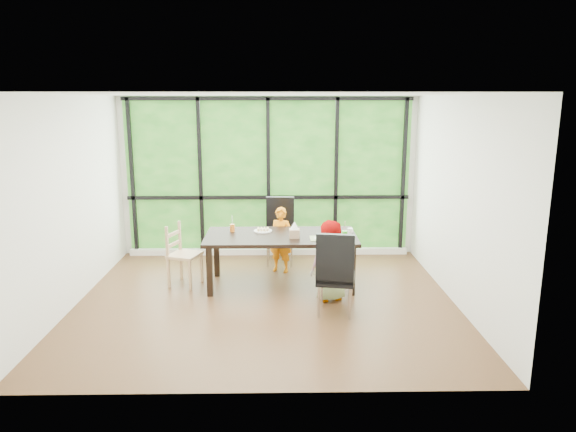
% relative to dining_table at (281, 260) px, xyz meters
% --- Properties ---
extents(ground, '(5.00, 5.00, 0.00)m').
position_rel_dining_table_xyz_m(ground, '(-0.20, -0.61, -0.38)').
color(ground, black).
rests_on(ground, ground).
extents(back_wall, '(5.00, 0.00, 5.00)m').
position_rel_dining_table_xyz_m(back_wall, '(-0.20, 1.64, 0.98)').
color(back_wall, silver).
rests_on(back_wall, ground).
extents(foliage_backdrop, '(4.80, 0.02, 2.65)m').
position_rel_dining_table_xyz_m(foliage_backdrop, '(-0.20, 1.62, 0.98)').
color(foliage_backdrop, '#1B5318').
rests_on(foliage_backdrop, back_wall).
extents(window_mullions, '(4.80, 0.06, 2.65)m').
position_rel_dining_table_xyz_m(window_mullions, '(-0.20, 1.58, 0.98)').
color(window_mullions, black).
rests_on(window_mullions, back_wall).
extents(window_sill, '(4.80, 0.12, 0.10)m').
position_rel_dining_table_xyz_m(window_sill, '(-0.20, 1.54, -0.33)').
color(window_sill, silver).
rests_on(window_sill, ground).
extents(dining_table, '(2.23, 1.22, 0.75)m').
position_rel_dining_table_xyz_m(dining_table, '(0.00, 0.00, 0.00)').
color(dining_table, black).
rests_on(dining_table, ground).
extents(chair_window_leather, '(0.48, 0.48, 1.08)m').
position_rel_dining_table_xyz_m(chair_window_leather, '(-0.01, 1.01, 0.17)').
color(chair_window_leather, black).
rests_on(chair_window_leather, ground).
extents(chair_interior_leather, '(0.53, 0.53, 1.08)m').
position_rel_dining_table_xyz_m(chair_interior_leather, '(0.68, -1.04, 0.17)').
color(chair_interior_leather, black).
rests_on(chair_interior_leather, ground).
extents(chair_end_beech, '(0.51, 0.53, 0.90)m').
position_rel_dining_table_xyz_m(chair_end_beech, '(-1.39, 0.03, 0.08)').
color(chair_end_beech, tan).
rests_on(chair_end_beech, ground).
extents(child_toddler, '(0.44, 0.36, 1.02)m').
position_rel_dining_table_xyz_m(child_toddler, '(-0.00, 0.62, 0.14)').
color(child_toddler, orange).
rests_on(child_toddler, ground).
extents(child_older, '(0.62, 0.50, 1.10)m').
position_rel_dining_table_xyz_m(child_older, '(0.63, -0.58, 0.17)').
color(child_older, slate).
rests_on(child_older, ground).
extents(placemat, '(0.39, 0.29, 0.01)m').
position_rel_dining_table_xyz_m(placemat, '(0.60, -0.20, 0.38)').
color(placemat, tan).
rests_on(placemat, dining_table).
extents(plate_far, '(0.26, 0.26, 0.02)m').
position_rel_dining_table_xyz_m(plate_far, '(-0.26, 0.21, 0.38)').
color(plate_far, white).
rests_on(plate_far, dining_table).
extents(plate_near, '(0.22, 0.22, 0.01)m').
position_rel_dining_table_xyz_m(plate_near, '(0.58, -0.22, 0.38)').
color(plate_near, white).
rests_on(plate_near, dining_table).
extents(orange_cup, '(0.07, 0.07, 0.11)m').
position_rel_dining_table_xyz_m(orange_cup, '(-0.71, 0.21, 0.43)').
color(orange_cup, orange).
rests_on(orange_cup, dining_table).
extents(green_cup, '(0.08, 0.08, 0.12)m').
position_rel_dining_table_xyz_m(green_cup, '(0.88, -0.27, 0.44)').
color(green_cup, green).
rests_on(green_cup, dining_table).
extents(white_mug, '(0.08, 0.08, 0.08)m').
position_rel_dining_table_xyz_m(white_mug, '(1.00, 0.07, 0.41)').
color(white_mug, white).
rests_on(white_mug, dining_table).
extents(tissue_box, '(0.14, 0.14, 0.12)m').
position_rel_dining_table_xyz_m(tissue_box, '(0.19, -0.15, 0.44)').
color(tissue_box, tan).
rests_on(tissue_box, dining_table).
extents(crepe_rolls_far, '(0.20, 0.12, 0.04)m').
position_rel_dining_table_xyz_m(crepe_rolls_far, '(-0.26, 0.21, 0.41)').
color(crepe_rolls_far, tan).
rests_on(crepe_rolls_far, plate_far).
extents(crepe_rolls_near, '(0.10, 0.12, 0.04)m').
position_rel_dining_table_xyz_m(crepe_rolls_near, '(0.58, -0.22, 0.41)').
color(crepe_rolls_near, tan).
rests_on(crepe_rolls_near, plate_near).
extents(straw_white, '(0.01, 0.04, 0.20)m').
position_rel_dining_table_xyz_m(straw_white, '(-0.71, 0.21, 0.53)').
color(straw_white, white).
rests_on(straw_white, orange_cup).
extents(straw_pink, '(0.01, 0.04, 0.20)m').
position_rel_dining_table_xyz_m(straw_pink, '(0.88, -0.27, 0.54)').
color(straw_pink, pink).
rests_on(straw_pink, green_cup).
extents(tissue, '(0.12, 0.12, 0.11)m').
position_rel_dining_table_xyz_m(tissue, '(0.19, -0.15, 0.55)').
color(tissue, white).
rests_on(tissue, tissue_box).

